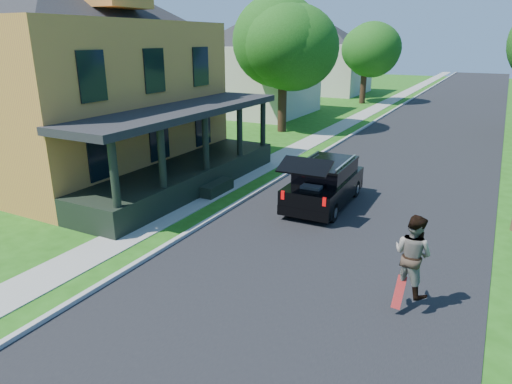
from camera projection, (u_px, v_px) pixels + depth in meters
The scene contains 13 objects.
ground at pixel (276, 311), 9.75m from camera, with size 140.00×140.00×0.00m, color #1D5010.
street at pixel (426, 139), 26.46m from camera, with size 8.00×120.00×0.02m, color black.
curb at pixel (357, 133), 28.27m from camera, with size 0.15×120.00×0.12m, color #9A9A95.
sidewalk at pixel (333, 130), 28.97m from camera, with size 1.30×120.00×0.03m, color gray.
front_walk at pixel (133, 178), 19.01m from camera, with size 6.50×1.20×0.03m, color gray.
main_house at pixel (63, 54), 18.91m from camera, with size 15.56×15.56×10.10m.
neighbor_house_mid at pixel (254, 57), 34.50m from camera, with size 12.78×12.78×8.30m.
neighbor_house_far at pixel (326, 52), 47.87m from camera, with size 12.78×12.78×8.30m.
black_suv at pixel (324, 183), 15.73m from camera, with size 1.80×4.47×2.06m.
skateboarder at pixel (413, 255), 9.52m from camera, with size 1.06×0.96×1.77m.
skateboard at pixel (399, 293), 9.59m from camera, with size 0.21×0.47×0.65m.
tree_left_mid at pixel (283, 45), 27.05m from camera, with size 6.26×6.40×8.05m.
tree_left_far at pixel (366, 48), 39.61m from camera, with size 5.18×5.12×7.42m.
Camera 1 is at (3.59, -7.63, 5.54)m, focal length 32.00 mm.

